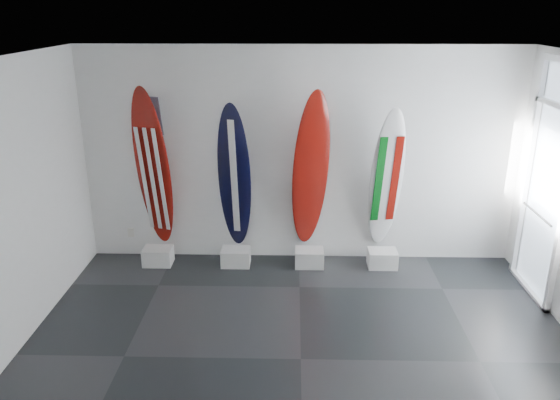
{
  "coord_description": "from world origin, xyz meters",
  "views": [
    {
      "loc": [
        -0.1,
        -4.8,
        3.47
      ],
      "look_at": [
        -0.25,
        1.4,
        1.26
      ],
      "focal_mm": 35.12,
      "sensor_mm": 36.0,
      "label": 1
    }
  ],
  "objects_px": {
    "surfboard_italy": "(386,180)",
    "surfboard_usa": "(153,169)",
    "surfboard_navy": "(234,177)",
    "surfboard_swiss": "(311,171)"
  },
  "relations": [
    {
      "from": "surfboard_usa",
      "to": "surfboard_swiss",
      "type": "height_order",
      "value": "surfboard_usa"
    },
    {
      "from": "surfboard_italy",
      "to": "surfboard_usa",
      "type": "bearing_deg",
      "value": 170.02
    },
    {
      "from": "surfboard_usa",
      "to": "surfboard_swiss",
      "type": "distance_m",
      "value": 2.14
    },
    {
      "from": "surfboard_usa",
      "to": "surfboard_italy",
      "type": "bearing_deg",
      "value": 17.25
    },
    {
      "from": "surfboard_usa",
      "to": "surfboard_navy",
      "type": "bearing_deg",
      "value": 17.25
    },
    {
      "from": "surfboard_usa",
      "to": "surfboard_italy",
      "type": "xyz_separation_m",
      "value": [
        3.16,
        0.0,
        -0.13
      ]
    },
    {
      "from": "surfboard_usa",
      "to": "surfboard_navy",
      "type": "height_order",
      "value": "surfboard_usa"
    },
    {
      "from": "surfboard_navy",
      "to": "surfboard_usa",
      "type": "bearing_deg",
      "value": -167.09
    },
    {
      "from": "surfboard_usa",
      "to": "surfboard_navy",
      "type": "xyz_separation_m",
      "value": [
        1.11,
        0.0,
        -0.11
      ]
    },
    {
      "from": "surfboard_navy",
      "to": "surfboard_swiss",
      "type": "bearing_deg",
      "value": 12.91
    }
  ]
}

